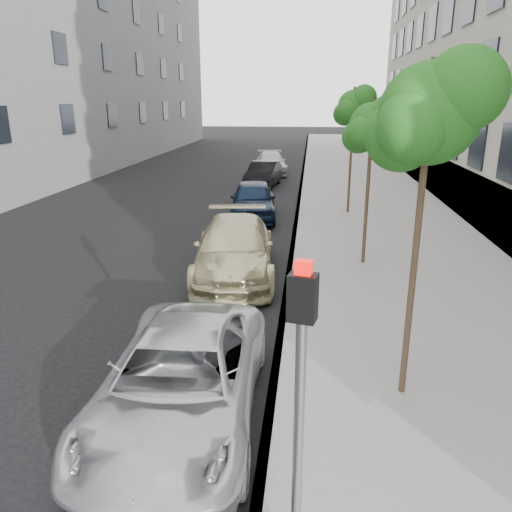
% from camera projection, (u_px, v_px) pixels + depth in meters
% --- Properties ---
extents(ground, '(160.00, 160.00, 0.00)m').
position_uv_depth(ground, '(180.00, 446.00, 6.82)').
color(ground, black).
rests_on(ground, ground).
extents(sidewalk, '(6.40, 72.00, 0.14)m').
position_uv_depth(sidewalk, '(356.00, 178.00, 29.09)').
color(sidewalk, gray).
rests_on(sidewalk, ground).
extents(curb, '(0.15, 72.00, 0.14)m').
position_uv_depth(curb, '(302.00, 177.00, 29.42)').
color(curb, '#9E9B93').
rests_on(curb, ground).
extents(tree_near, '(1.70, 1.50, 5.05)m').
position_uv_depth(tree_near, '(431.00, 114.00, 6.59)').
color(tree_near, '#38281C').
rests_on(tree_near, sidewalk).
extents(tree_mid, '(1.57, 1.37, 4.50)m').
position_uv_depth(tree_mid, '(373.00, 126.00, 12.90)').
color(tree_mid, '#38281C').
rests_on(tree_mid, sidewalk).
extents(tree_far, '(1.58, 1.38, 4.90)m').
position_uv_depth(tree_far, '(354.00, 106.00, 18.94)').
color(tree_far, '#38281C').
rests_on(tree_far, sidewalk).
extents(signal_pole, '(0.27, 0.23, 3.12)m').
position_uv_depth(signal_pole, '(300.00, 384.00, 4.47)').
color(signal_pole, '#939699').
rests_on(signal_pole, sidewalk).
extents(minivan, '(2.36, 4.86, 1.33)m').
position_uv_depth(minivan, '(181.00, 380.00, 7.18)').
color(minivan, '#BBBDC0').
rests_on(minivan, ground).
extents(suv, '(2.58, 5.24, 1.47)m').
position_uv_depth(suv, '(234.00, 248.00, 13.23)').
color(suv, '#C4BB8C').
rests_on(suv, ground).
extents(sedan_blue, '(2.13, 4.41, 1.45)m').
position_uv_depth(sedan_blue, '(253.00, 200.00, 19.57)').
color(sedan_blue, black).
rests_on(sedan_blue, ground).
extents(sedan_black, '(1.81, 4.08, 1.30)m').
position_uv_depth(sedan_black, '(263.00, 174.00, 26.60)').
color(sedan_black, black).
rests_on(sedan_black, ground).
extents(sedan_rear, '(2.39, 4.70, 1.31)m').
position_uv_depth(sedan_rear, '(271.00, 163.00, 31.17)').
color(sedan_rear, '#B4B8BD').
rests_on(sedan_rear, ground).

